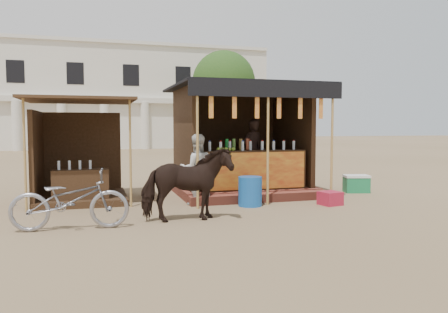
% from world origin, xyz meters
% --- Properties ---
extents(ground, '(120.00, 120.00, 0.00)m').
position_xyz_m(ground, '(0.00, 0.00, 0.00)').
color(ground, '#846B4C').
rests_on(ground, ground).
extents(main_stall, '(3.60, 3.61, 2.78)m').
position_xyz_m(main_stall, '(1.02, 3.36, 1.03)').
color(main_stall, brown).
rests_on(main_stall, ground).
extents(secondary_stall, '(2.40, 2.40, 2.38)m').
position_xyz_m(secondary_stall, '(-3.17, 3.24, 0.85)').
color(secondary_stall, '#3C2415').
rests_on(secondary_stall, ground).
extents(cow, '(1.64, 0.76, 1.38)m').
position_xyz_m(cow, '(-1.07, 0.38, 0.69)').
color(cow, black).
rests_on(cow, ground).
extents(motorbike, '(1.98, 0.78, 1.02)m').
position_xyz_m(motorbike, '(-3.10, 0.31, 0.51)').
color(motorbike, gray).
rests_on(motorbike, ground).
extents(bystander, '(0.79, 0.62, 1.58)m').
position_xyz_m(bystander, '(-0.52, 2.00, 0.79)').
color(bystander, beige).
rests_on(bystander, ground).
extents(blue_barrel, '(0.59, 0.59, 0.65)m').
position_xyz_m(blue_barrel, '(0.58, 1.52, 0.32)').
color(blue_barrel, '#1553A3').
rests_on(blue_barrel, ground).
extents(red_crate, '(0.51, 0.49, 0.30)m').
position_xyz_m(red_crate, '(2.33, 1.13, 0.15)').
color(red_crate, maroon).
rests_on(red_crate, ground).
extents(cooler, '(0.73, 0.59, 0.46)m').
position_xyz_m(cooler, '(3.96, 2.60, 0.23)').
color(cooler, '#1B7945').
rests_on(cooler, ground).
extents(background_building, '(26.00, 7.45, 8.18)m').
position_xyz_m(background_building, '(-2.00, 29.94, 3.98)').
color(background_building, silver).
rests_on(background_building, ground).
extents(tree, '(4.50, 4.40, 7.00)m').
position_xyz_m(tree, '(5.81, 22.14, 4.63)').
color(tree, '#382314').
rests_on(tree, ground).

